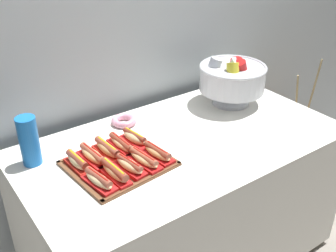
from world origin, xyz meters
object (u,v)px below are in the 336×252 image
hot_dog_2 (130,166)px  hot_dog_6 (93,156)px  hot_dog_3 (144,160)px  hot_dog_7 (107,149)px  hot_dog_0 (99,180)px  hot_dog_1 (115,172)px  hot_dog_4 (157,153)px  buffet_table (182,201)px  floor_vase (296,154)px  hot_dog_9 (135,138)px  punch_bowl (232,78)px  cup_stack (29,141)px  hot_dog_8 (121,144)px  donut (124,121)px  hot_dog_5 (77,162)px  serving_tray (119,164)px

hot_dog_2 → hot_dog_6: (-0.09, 0.16, -0.00)m
hot_dog_3 → hot_dog_7: (-0.09, 0.16, 0.00)m
hot_dog_0 → hot_dog_7: size_ratio=0.98×
hot_dog_0 → hot_dog_3: same height
hot_dog_1 → hot_dog_4: hot_dog_1 is taller
buffet_table → hot_dog_1: size_ratio=8.45×
floor_vase → hot_dog_3: floor_vase is taller
hot_dog_9 → punch_bowl: size_ratio=0.46×
punch_bowl → floor_vase: bearing=-4.9°
hot_dog_4 → punch_bowl: punch_bowl is taller
cup_stack → buffet_table: bearing=-19.7°
floor_vase → hot_dog_0: (-1.57, -0.21, 0.58)m
buffet_table → hot_dog_0: hot_dog_0 is taller
hot_dog_6 → cup_stack: cup_stack is taller
hot_dog_4 → cup_stack: bearing=147.0°
hot_dog_8 → hot_dog_6: bearing=-174.6°
floor_vase → hot_dog_8: bearing=-178.9°
buffet_table → hot_dog_8: bearing=161.7°
hot_dog_8 → hot_dog_7: bearing=-174.6°
hot_dog_1 → cup_stack: (-0.23, 0.32, 0.07)m
hot_dog_3 → donut: 0.40m
floor_vase → hot_dog_8: 1.48m
hot_dog_6 → buffet_table: bearing=-10.3°
floor_vase → hot_dog_2: size_ratio=5.19×
floor_vase → hot_dog_3: size_ratio=4.72×
hot_dog_4 → donut: hot_dog_4 is taller
hot_dog_2 → hot_dog_6: 0.18m
hot_dog_9 → hot_dog_1: bearing=-138.3°
hot_dog_8 → donut: hot_dog_8 is taller
floor_vase → hot_dog_7: 1.55m
hot_dog_9 → cup_stack: cup_stack is taller
hot_dog_4 → hot_dog_0: bearing=-174.6°
hot_dog_1 → hot_dog_5: size_ratio=1.14×
buffet_table → cup_stack: bearing=160.3°
hot_dog_6 → cup_stack: size_ratio=0.85×
hot_dog_2 → punch_bowl: (0.80, 0.25, 0.12)m
hot_dog_5 → hot_dog_6: 0.08m
hot_dog_3 → hot_dog_4: hot_dog_4 is taller
cup_stack → hot_dog_4: bearing=-33.0°
hot_dog_3 → hot_dog_7: 0.18m
hot_dog_3 → hot_dog_9: hot_dog_9 is taller
hot_dog_3 → donut: hot_dog_3 is taller
serving_tray → hot_dog_8: 0.12m
hot_dog_2 → hot_dog_7: hot_dog_7 is taller
donut → hot_dog_4: bearing=-97.1°
hot_dog_4 → hot_dog_5: (-0.31, 0.14, 0.00)m
hot_dog_4 → hot_dog_7: size_ratio=0.97×
floor_vase → hot_dog_9: bearing=-179.2°
floor_vase → serving_tray: 1.54m
buffet_table → hot_dog_2: hot_dog_2 is taller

